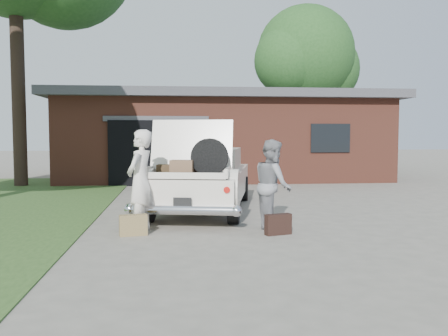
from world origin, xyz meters
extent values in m
plane|color=gray|center=(0.00, 0.00, 0.00)|extent=(90.00, 90.00, 0.00)
cube|color=brown|center=(1.00, 11.50, 1.50)|extent=(12.00, 7.00, 3.00)
cube|color=#4C4C51|center=(1.00, 11.50, 3.15)|extent=(12.80, 7.80, 0.30)
cube|color=black|center=(-1.50, 8.05, 1.10)|extent=(3.20, 0.30, 2.20)
cube|color=#4C4C51|center=(-1.50, 7.98, 2.25)|extent=(3.50, 0.12, 0.18)
cube|color=black|center=(4.50, 7.98, 1.60)|extent=(1.40, 0.08, 1.00)
cylinder|color=#38281E|center=(-6.04, 8.38, 3.49)|extent=(0.44, 0.44, 6.99)
cylinder|color=#38281E|center=(6.21, 17.39, 2.43)|extent=(0.44, 0.44, 4.85)
sphere|color=#305F27|center=(6.21, 17.39, 6.06)|extent=(5.29, 5.29, 5.29)
sphere|color=#305F27|center=(7.40, 17.92, 5.37)|extent=(3.97, 3.97, 3.97)
sphere|color=#305F27|center=(5.15, 16.73, 5.63)|extent=(3.71, 3.71, 3.71)
cube|color=silver|center=(-0.28, 2.66, 0.60)|extent=(2.75, 5.05, 0.62)
cube|color=#BCB5A5|center=(-0.22, 2.94, 1.15)|extent=(1.93, 2.19, 0.50)
cube|color=black|center=(-0.03, 3.83, 1.13)|extent=(1.47, 0.38, 0.42)
cube|color=black|center=(-0.40, 2.05, 1.13)|extent=(1.47, 0.38, 0.42)
cylinder|color=black|center=(-1.43, 1.24, 0.32)|extent=(0.33, 0.66, 0.63)
cylinder|color=black|center=(0.22, 0.89, 0.32)|extent=(0.33, 0.66, 0.63)
cylinder|color=black|center=(-0.77, 4.42, 0.32)|extent=(0.33, 0.66, 0.63)
cylinder|color=black|center=(0.88, 4.08, 0.32)|extent=(0.33, 0.66, 0.63)
cylinder|color=silver|center=(-0.77, 0.27, 0.38)|extent=(1.95, 0.57, 0.17)
cylinder|color=#A5140F|center=(-1.53, 0.49, 0.75)|extent=(0.13, 0.12, 0.11)
cylinder|color=#A5140F|center=(0.01, 0.18, 0.75)|extent=(0.13, 0.12, 0.11)
cube|color=black|center=(-0.78, 0.25, 0.53)|extent=(0.32, 0.08, 0.16)
cube|color=black|center=(-0.65, 0.88, 0.93)|extent=(1.66, 1.33, 0.04)
cube|color=silver|center=(-1.40, 1.03, 1.02)|extent=(0.27, 1.04, 0.17)
cube|color=silver|center=(0.10, 0.72, 1.02)|extent=(0.27, 1.04, 0.17)
cube|color=silver|center=(-0.75, 0.36, 0.98)|extent=(1.51, 0.37, 0.11)
cube|color=silver|center=(-0.57, 1.25, 1.48)|extent=(1.64, 0.65, 1.07)
cube|color=#45321D|center=(-0.93, 1.18, 1.04)|extent=(0.66, 0.50, 0.19)
cube|color=brown|center=(-0.77, 0.76, 1.09)|extent=(0.48, 0.36, 0.30)
cube|color=black|center=(-0.49, 1.02, 1.02)|extent=(0.54, 0.41, 0.15)
cylinder|color=black|center=(-0.25, 0.75, 1.30)|extent=(0.72, 0.29, 0.70)
imported|color=silver|center=(-1.51, 0.35, 0.90)|extent=(0.64, 0.77, 1.80)
imported|color=gray|center=(0.84, 0.25, 0.82)|extent=(0.66, 0.83, 1.63)
cube|color=olive|center=(-1.61, 0.00, 0.18)|extent=(0.49, 0.24, 0.36)
cube|color=black|center=(0.85, -0.18, 0.18)|extent=(0.48, 0.27, 0.36)
camera|label=1|loc=(-0.91, -8.07, 1.71)|focal=38.00mm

